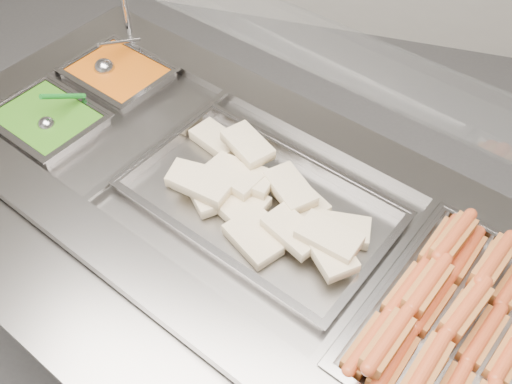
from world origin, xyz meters
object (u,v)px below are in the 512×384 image
(steam_counter, at_px, (244,280))
(serving_spoon, at_px, (50,120))
(sneeze_guard, at_px, (296,35))
(pan_wraps, at_px, (259,206))
(ladle, at_px, (106,67))
(pan_hotdogs, at_px, (452,328))

(steam_counter, bearing_deg, serving_spoon, 171.73)
(sneeze_guard, distance_m, pan_wraps, 0.44)
(ladle, xyz_separation_m, serving_spoon, (-0.04, -0.28, 0.00))
(steam_counter, relative_size, pan_wraps, 2.63)
(steam_counter, relative_size, sneeze_guard, 1.25)
(pan_hotdogs, xyz_separation_m, pan_wraps, (-0.51, 0.21, 0.01))
(steam_counter, xyz_separation_m, ladle, (-0.58, 0.37, 0.45))
(steam_counter, height_order, pan_wraps, pan_wraps)
(ladle, height_order, serving_spoon, serving_spoon)
(ladle, bearing_deg, sneeze_guard, -14.65)
(pan_wraps, height_order, ladle, ladle)
(pan_hotdogs, relative_size, serving_spoon, 3.70)
(sneeze_guard, relative_size, serving_spoon, 9.52)
(pan_hotdogs, height_order, ladle, ladle)
(sneeze_guard, relative_size, pan_wraps, 2.10)
(steam_counter, height_order, ladle, ladle)
(serving_spoon, bearing_deg, pan_hotdogs, -15.08)
(pan_hotdogs, distance_m, ladle, 1.29)
(sneeze_guard, distance_m, serving_spoon, 0.79)
(pan_hotdogs, height_order, serving_spoon, serving_spoon)
(steam_counter, xyz_separation_m, sneeze_guard, (0.08, 0.20, 0.80))
(sneeze_guard, height_order, ladle, sneeze_guard)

